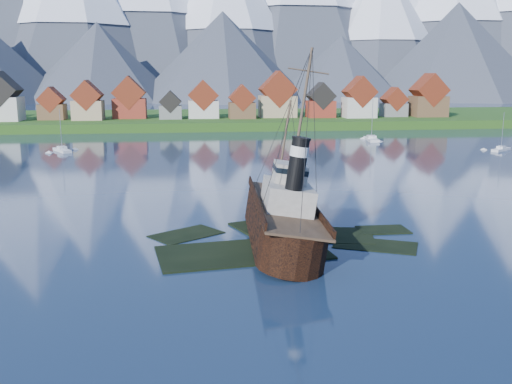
{
  "coord_description": "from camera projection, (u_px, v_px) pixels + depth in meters",
  "views": [
    {
      "loc": [
        -8.8,
        -60.05,
        18.7
      ],
      "look_at": [
        -0.62,
        6.0,
        5.0
      ],
      "focal_mm": 40.0,
      "sensor_mm": 36.0,
      "label": 1
    }
  ],
  "objects": [
    {
      "name": "sailboat_e",
      "position": [
        371.0,
        140.0,
        165.38
      ],
      "size": [
        4.04,
        11.02,
        12.48
      ],
      "rotation": [
        0.0,
        0.0,
        -0.13
      ],
      "color": "silver",
      "rests_on": "ground"
    },
    {
      "name": "sailboat_d",
      "position": [
        501.0,
        150.0,
        143.13
      ],
      "size": [
        7.02,
        5.86,
        10.06
      ],
      "rotation": [
        0.0,
        0.0,
        -0.93
      ],
      "color": "silver",
      "rests_on": "ground"
    },
    {
      "name": "shoal",
      "position": [
        281.0,
        244.0,
        65.58
      ],
      "size": [
        31.71,
        21.24,
        1.14
      ],
      "color": "black",
      "rests_on": "ground"
    },
    {
      "name": "shore_bank",
      "position": [
        207.0,
        122.0,
        228.45
      ],
      "size": [
        600.0,
        80.0,
        3.2
      ],
      "primitive_type": "cube",
      "color": "#1F4E16",
      "rests_on": "ground"
    },
    {
      "name": "seawall",
      "position": [
        212.0,
        132.0,
        191.51
      ],
      "size": [
        600.0,
        2.5,
        2.0
      ],
      "primitive_type": "cube",
      "color": "#3F3D38",
      "rests_on": "ground"
    },
    {
      "name": "sailboat_c",
      "position": [
        62.0,
        151.0,
        141.62
      ],
      "size": [
        5.96,
        8.51,
        11.0
      ],
      "rotation": [
        0.0,
        0.0,
        0.5
      ],
      "color": "silver",
      "rests_on": "ground"
    },
    {
      "name": "town",
      "position": [
        117.0,
        102.0,
        205.34
      ],
      "size": [
        250.96,
        16.69,
        17.3
      ],
      "color": "maroon",
      "rests_on": "ground"
    },
    {
      "name": "ground",
      "position": [
        268.0,
        247.0,
        63.2
      ],
      "size": [
        1400.0,
        1400.0,
        0.0
      ],
      "primitive_type": "plane",
      "color": "#172842",
      "rests_on": "ground"
    },
    {
      "name": "tugboat_wreck",
      "position": [
        277.0,
        215.0,
        65.65
      ],
      "size": [
        6.7,
        28.85,
        22.86
      ],
      "rotation": [
        0.0,
        0.14,
        -0.05
      ],
      "color": "black",
      "rests_on": "ground"
    }
  ]
}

